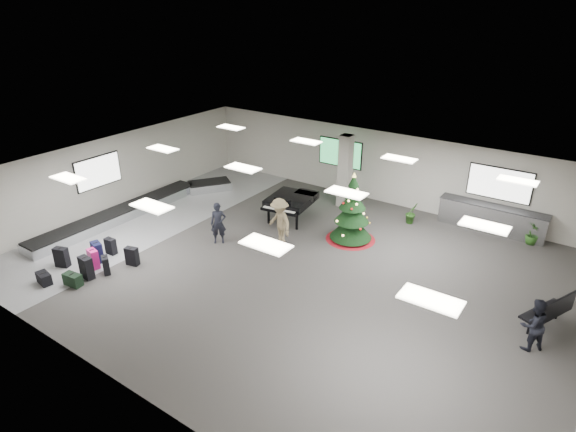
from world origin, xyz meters
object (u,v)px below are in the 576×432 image
Objects in this scene: service_counter at (491,218)px; bench at (551,310)px; grand_piano at (290,201)px; traveler_bench at (533,325)px; traveler_b at (280,222)px; potted_plant_left at (412,213)px; potted_plant_right at (533,234)px; traveler_a at (218,223)px; christmas_tree at (352,217)px; pink_suitcase at (93,259)px; baggage_carousel at (139,208)px.

bench is at bearing -62.09° from service_counter.
traveler_bench reaches higher than grand_piano.
grand_piano is at bearing -61.41° from traveler_bench.
traveler_b is (-6.18, -5.67, 0.38)m from service_counter.
service_counter is 3.05m from potted_plant_left.
traveler_bench is (-0.26, -1.24, 0.16)m from bench.
grand_piano is 1.33× the size of bench.
traveler_bench is 6.52m from potted_plant_right.
traveler_a is at bearing -140.04° from service_counter.
bench is 0.94× the size of traveler_b.
service_counter is 2.55× the size of traveler_a.
christmas_tree is 2.99× the size of potted_plant_left.
pink_suitcase is at bearing -27.18° from traveler_bench.
bench reaches higher than baggage_carousel.
christmas_tree reaches higher than service_counter.
christmas_tree is 2.74m from traveler_b.
christmas_tree is 1.56× the size of bench.
service_counter is 1.50× the size of christmas_tree.
christmas_tree is at bearing -148.57° from potted_plant_right.
christmas_tree is at bearing -116.60° from potted_plant_left.
potted_plant_right is at bearing 128.36° from bench.
bench is (15.73, 1.28, 0.38)m from baggage_carousel.
traveler_a reaches higher than potted_plant_right.
christmas_tree is at bearing -67.19° from traveler_bench.
traveler_b is at bearing 9.08° from baggage_carousel.
pink_suitcase is 7.77m from grand_piano.
potted_plant_right is at bearing 24.18° from baggage_carousel.
traveler_bench is at bearing -38.98° from traveler_a.
potted_plant_left is at bearing 23.30° from grand_piano.
traveler_b is (-9.07, -0.22, 0.33)m from bench.
christmas_tree reaches higher than traveler_a.
potted_plant_left is (7.57, 9.58, 0.11)m from pink_suitcase.
christmas_tree is (6.22, 6.88, 0.58)m from pink_suitcase.
traveler_a is 11.73m from potted_plant_right.
traveler_b is at bearing -136.47° from christmas_tree.
baggage_carousel is 15.78m from bench.
baggage_carousel is 15.79m from potted_plant_right.
bench is 1.15× the size of traveler_bench.
potted_plant_right is at bearing 53.41° from pink_suitcase.
traveler_a is at bearing -148.87° from bench.
pink_suitcase is 15.86m from potted_plant_right.
pink_suitcase reaches higher than baggage_carousel.
service_counter is 1.59m from potted_plant_right.
service_counter is 7.19m from traveler_bench.
christmas_tree is at bearing 18.84° from baggage_carousel.
service_counter reaches higher than potted_plant_left.
traveler_bench is (9.71, -3.02, -0.10)m from grand_piano.
potted_plant_right is at bearing -5.69° from traveler_a.
service_counter reaches higher than pink_suitcase.
grand_piano is 2.55× the size of potted_plant_left.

